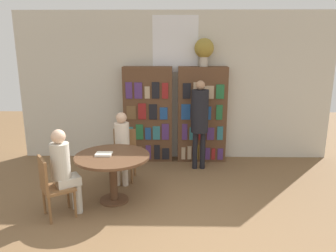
% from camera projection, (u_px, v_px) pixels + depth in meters
% --- Properties ---
extents(ground_plane, '(16.00, 16.00, 0.00)m').
position_uv_depth(ground_plane, '(175.00, 248.00, 3.89)').
color(ground_plane, brown).
extents(wall_back, '(6.40, 0.07, 3.00)m').
position_uv_depth(wall_back, '(175.00, 87.00, 6.71)').
color(wall_back, beige).
rests_on(wall_back, ground_plane).
extents(bookshelf_left, '(0.97, 0.34, 1.93)m').
position_uv_depth(bookshelf_left, '(148.00, 115.00, 6.66)').
color(bookshelf_left, brown).
rests_on(bookshelf_left, ground_plane).
extents(bookshelf_right, '(0.97, 0.34, 1.93)m').
position_uv_depth(bookshelf_right, '(202.00, 115.00, 6.64)').
color(bookshelf_right, brown).
rests_on(bookshelf_right, ground_plane).
extents(flower_vase, '(0.38, 0.38, 0.54)m').
position_uv_depth(flower_vase, '(204.00, 49.00, 6.33)').
color(flower_vase, '#B7AD9E').
rests_on(flower_vase, bookshelf_right).
extents(reading_table, '(1.12, 1.12, 0.74)m').
position_uv_depth(reading_table, '(113.00, 164.00, 4.92)').
color(reading_table, brown).
rests_on(reading_table, ground_plane).
extents(chair_near_camera, '(0.55, 0.55, 0.89)m').
position_uv_depth(chair_near_camera, '(52.00, 184.00, 4.48)').
color(chair_near_camera, brown).
rests_on(chair_near_camera, ground_plane).
extents(chair_left_side, '(0.42, 0.42, 0.89)m').
position_uv_depth(chair_left_side, '(124.00, 152.00, 5.82)').
color(chair_left_side, brown).
rests_on(chair_left_side, ground_plane).
extents(seated_reader_left, '(0.27, 0.37, 1.24)m').
position_uv_depth(seated_reader_left, '(122.00, 144.00, 5.60)').
color(seated_reader_left, beige).
rests_on(seated_reader_left, ground_plane).
extents(seated_reader_right, '(0.41, 0.39, 1.25)m').
position_uv_depth(seated_reader_right, '(64.00, 167.00, 4.52)').
color(seated_reader_right, beige).
rests_on(seated_reader_right, ground_plane).
extents(librarian_standing, '(0.32, 0.59, 1.71)m').
position_uv_depth(librarian_standing, '(200.00, 115.00, 6.13)').
color(librarian_standing, black).
rests_on(librarian_standing, ground_plane).
extents(open_book_on_table, '(0.24, 0.18, 0.03)m').
position_uv_depth(open_book_on_table, '(104.00, 154.00, 4.90)').
color(open_book_on_table, silver).
rests_on(open_book_on_table, reading_table).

